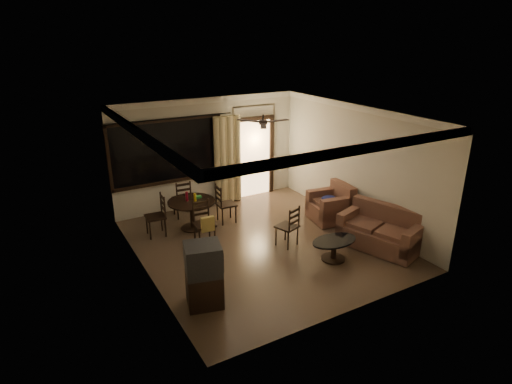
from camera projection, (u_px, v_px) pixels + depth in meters
ground at (262, 244)px, 9.23m from camera, size 5.50×5.50×0.00m
room_shell at (247, 141)px, 10.31m from camera, size 5.50×6.70×5.50m
dining_table at (192, 207)px, 9.80m from camera, size 1.09×1.09×0.90m
dining_chair_west at (156, 224)px, 9.55m from camera, size 0.45×0.45×0.95m
dining_chair_east at (226, 211)px, 10.23m from camera, size 0.45×0.45×0.95m
dining_chair_south at (205, 231)px, 9.16m from camera, size 0.45×0.50×0.95m
dining_chair_north at (183, 205)px, 10.55m from camera, size 0.45×0.45×0.95m
tv_cabinet at (204, 275)px, 7.01m from camera, size 0.69×0.65×1.11m
sofa at (381, 232)px, 9.00m from camera, size 1.33×1.81×0.87m
armchair at (332, 206)px, 10.30m from camera, size 1.00×1.00×0.89m
coffee_table at (334, 246)px, 8.52m from camera, size 0.98×0.59×0.43m
side_chair at (287, 234)px, 9.10m from camera, size 0.51×0.51×0.91m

